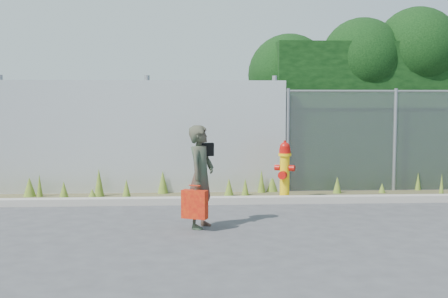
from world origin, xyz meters
The scene contains 10 objects.
ground centered at (0.00, 0.00, 0.00)m, with size 80.00×80.00×0.00m, color #3E3E41.
curb centered at (0.00, 1.80, 0.06)m, with size 16.00×0.22×0.12m, color gray.
weed_strip centered at (-0.23, 2.45, 0.13)m, with size 16.00×1.31×0.53m.
corrugated_fence centered at (-3.25, 3.01, 1.10)m, with size 8.50×0.21×2.30m.
chainlink_fence centered at (4.25, 3.00, 1.03)m, with size 6.50×0.07×2.05m.
hedge centered at (4.25, 4.02, 2.06)m, with size 7.82×2.12×3.78m.
fire_hydrant centered at (0.84, 2.05, 0.53)m, with size 0.37×0.33×1.09m.
woman centered at (-0.71, -0.04, 0.73)m, with size 0.53×0.35×1.46m, color #0F6141.
red_tote_bag centered at (-0.80, -0.26, 0.38)m, with size 0.36×0.13×0.47m.
black_shoulder_bag centered at (-0.65, 0.13, 1.10)m, with size 0.25×0.11×0.19m.
Camera 1 is at (-0.84, -7.92, 1.79)m, focal length 45.00 mm.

